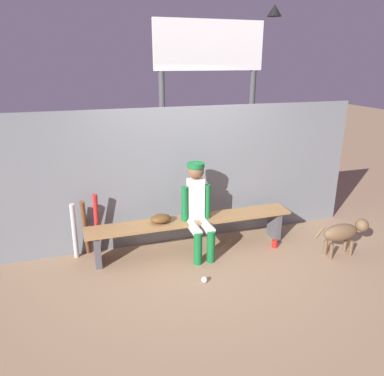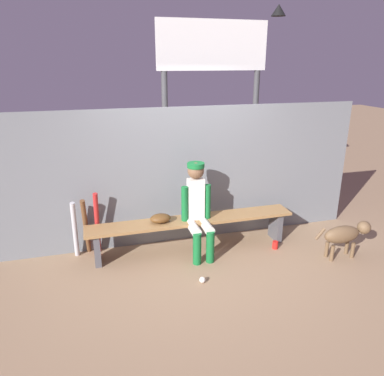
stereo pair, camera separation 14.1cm
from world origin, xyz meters
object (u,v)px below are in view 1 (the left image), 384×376
(scoreboard, at_px, (213,71))
(player_seated, at_px, (198,207))
(bat_wood_dark, at_px, (85,228))
(baseball, at_px, (204,280))
(cup_on_bench, at_px, (184,215))
(dugout_bench, at_px, (192,225))
(cup_on_ground, at_px, (275,244))
(bat_aluminum_red, at_px, (97,225))
(baseball_glove, at_px, (161,219))
(dog, at_px, (344,232))
(bat_aluminum_silver, at_px, (74,231))

(scoreboard, bearing_deg, player_seated, -115.67)
(bat_wood_dark, height_order, scoreboard, scoreboard)
(baseball, height_order, cup_on_bench, cup_on_bench)
(dugout_bench, height_order, cup_on_ground, dugout_bench)
(bat_wood_dark, bearing_deg, bat_aluminum_red, -7.09)
(baseball_glove, distance_m, baseball, 1.02)
(dugout_bench, distance_m, dog, 2.07)
(player_seated, relative_size, scoreboard, 0.37)
(dugout_bench, bearing_deg, bat_aluminum_red, 169.13)
(dugout_bench, relative_size, cup_on_bench, 26.23)
(bat_aluminum_silver, height_order, cup_on_bench, bat_aluminum_silver)
(baseball_glove, bearing_deg, baseball, -67.69)
(player_seated, relative_size, bat_wood_dark, 1.50)
(cup_on_bench, height_order, scoreboard, scoreboard)
(bat_wood_dark, relative_size, cup_on_bench, 7.71)
(baseball, distance_m, scoreboard, 3.47)
(dugout_bench, distance_m, baseball_glove, 0.47)
(bat_aluminum_silver, xyz_separation_m, scoreboard, (2.41, 1.33, 1.97))
(player_seated, relative_size, cup_on_ground, 11.56)
(dugout_bench, height_order, dog, dog)
(player_seated, distance_m, scoreboard, 2.50)
(cup_on_bench, bearing_deg, dog, -21.25)
(baseball, xyz_separation_m, cup_on_ground, (1.25, 0.54, 0.02))
(dugout_bench, distance_m, scoreboard, 2.67)
(bat_aluminum_red, relative_size, scoreboard, 0.27)
(dugout_bench, bearing_deg, scoreboard, 61.32)
(dugout_bench, relative_size, baseball, 38.99)
(player_seated, xyz_separation_m, bat_aluminum_red, (-1.32, 0.35, -0.23))
(cup_on_bench, height_order, dog, cup_on_bench)
(cup_on_ground, bearing_deg, baseball, -156.70)
(bat_wood_dark, distance_m, baseball, 1.75)
(baseball, bearing_deg, player_seated, 77.90)
(dog, bearing_deg, player_seated, 161.42)
(cup_on_bench, bearing_deg, cup_on_ground, -15.01)
(player_seated, relative_size, baseball, 17.19)
(player_seated, height_order, baseball_glove, player_seated)
(baseball_glove, bearing_deg, scoreboard, 50.35)
(player_seated, height_order, cup_on_ground, player_seated)
(bat_aluminum_silver, relative_size, baseball, 11.02)
(cup_on_bench, relative_size, scoreboard, 0.03)
(bat_aluminum_red, bearing_deg, bat_wood_dark, 172.91)
(scoreboard, height_order, dog, scoreboard)
(dugout_bench, xyz_separation_m, player_seated, (0.05, -0.11, 0.31))
(bat_aluminum_red, relative_size, cup_on_ground, 8.31)
(bat_wood_dark, height_order, baseball, bat_wood_dark)
(bat_aluminum_red, distance_m, dog, 3.34)
(cup_on_ground, distance_m, cup_on_bench, 1.38)
(bat_aluminum_silver, relative_size, cup_on_bench, 7.41)
(bat_wood_dark, bearing_deg, baseball_glove, -15.01)
(bat_aluminum_silver, bearing_deg, cup_on_bench, -6.83)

